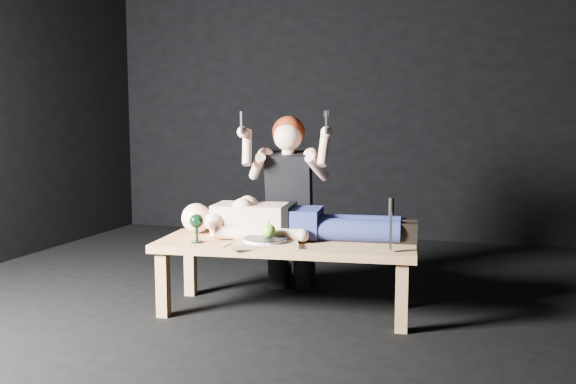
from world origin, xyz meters
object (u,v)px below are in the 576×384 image
(kneeling_woman, at_px, (291,201))
(carving_knife, at_px, (391,225))
(lying_man, at_px, (297,218))
(goblet, at_px, (197,228))
(serving_tray, at_px, (265,243))
(table, at_px, (286,276))

(kneeling_woman, distance_m, carving_knife, 1.01)
(lying_man, distance_m, goblet, 0.64)
(serving_tray, height_order, goblet, goblet)
(table, xyz_separation_m, lying_man, (0.03, 0.15, 0.35))
(kneeling_woman, xyz_separation_m, goblet, (-0.38, -0.72, -0.09))
(kneeling_woman, xyz_separation_m, serving_tray, (0.04, -0.67, -0.17))
(lying_man, bearing_deg, serving_tray, -115.53)
(table, height_order, lying_man, lying_man)
(carving_knife, bearing_deg, kneeling_woman, 134.85)
(lying_man, distance_m, carving_knife, 0.69)
(lying_man, height_order, serving_tray, lying_man)
(table, bearing_deg, carving_knife, -16.98)
(serving_tray, height_order, carving_knife, carving_knife)
(kneeling_woman, height_order, goblet, kneeling_woman)
(lying_man, relative_size, serving_tray, 3.89)
(kneeling_woman, xyz_separation_m, carving_knife, (0.78, -0.64, -0.03))
(kneeling_woman, bearing_deg, goblet, -126.52)
(table, relative_size, goblet, 9.03)
(kneeling_woman, distance_m, serving_tray, 0.69)
(table, height_order, carving_knife, carving_knife)
(kneeling_woman, bearing_deg, table, -85.02)
(table, distance_m, kneeling_woman, 0.66)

